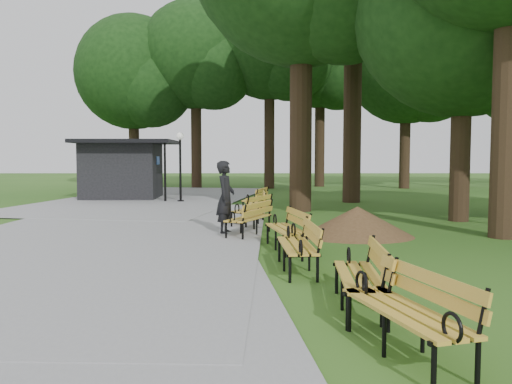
{
  "coord_description": "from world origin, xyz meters",
  "views": [
    {
      "loc": [
        -0.22,
        -9.9,
        2.01
      ],
      "look_at": [
        -0.18,
        3.06,
        1.1
      ],
      "focal_mm": 36.46,
      "sensor_mm": 36.0,
      "label": 1
    }
  ],
  "objects_px": {
    "lamp_post": "(180,152)",
    "lawn_tree_1": "(464,7)",
    "bench_3": "(286,229)",
    "bench_4": "(249,218)",
    "dirt_mound": "(357,221)",
    "kiosk": "(122,170)",
    "bench_1": "(360,277)",
    "bench_6": "(256,204)",
    "bench_7": "(255,199)",
    "bench_5": "(251,210)",
    "bench_2": "(297,246)",
    "bench_0": "(404,312)",
    "person": "(226,198)"
  },
  "relations": [
    {
      "from": "lamp_post",
      "to": "lawn_tree_1",
      "type": "bearing_deg",
      "value": -34.05
    },
    {
      "from": "bench_3",
      "to": "bench_4",
      "type": "distance_m",
      "value": 2.16
    },
    {
      "from": "dirt_mound",
      "to": "kiosk",
      "type": "bearing_deg",
      "value": 127.57
    },
    {
      "from": "bench_1",
      "to": "bench_3",
      "type": "bearing_deg",
      "value": -166.96
    },
    {
      "from": "bench_1",
      "to": "bench_4",
      "type": "relative_size",
      "value": 1.0
    },
    {
      "from": "dirt_mound",
      "to": "bench_6",
      "type": "height_order",
      "value": "bench_6"
    },
    {
      "from": "kiosk",
      "to": "bench_7",
      "type": "relative_size",
      "value": 2.29
    },
    {
      "from": "dirt_mound",
      "to": "bench_7",
      "type": "distance_m",
      "value": 6.3
    },
    {
      "from": "kiosk",
      "to": "bench_5",
      "type": "distance_m",
      "value": 11.06
    },
    {
      "from": "bench_1",
      "to": "bench_5",
      "type": "xyz_separation_m",
      "value": [
        -1.46,
        8.38,
        0.0
      ]
    },
    {
      "from": "lawn_tree_1",
      "to": "kiosk",
      "type": "bearing_deg",
      "value": 146.28
    },
    {
      "from": "bench_1",
      "to": "bench_6",
      "type": "xyz_separation_m",
      "value": [
        -1.32,
        10.05,
        0.0
      ]
    },
    {
      "from": "bench_2",
      "to": "bench_3",
      "type": "distance_m",
      "value": 2.04
    },
    {
      "from": "bench_4",
      "to": "lawn_tree_1",
      "type": "distance_m",
      "value": 9.28
    },
    {
      "from": "bench_5",
      "to": "bench_3",
      "type": "bearing_deg",
      "value": 35.53
    },
    {
      "from": "bench_1",
      "to": "bench_4",
      "type": "distance_m",
      "value": 6.52
    },
    {
      "from": "kiosk",
      "to": "bench_5",
      "type": "relative_size",
      "value": 2.29
    },
    {
      "from": "bench_6",
      "to": "bench_5",
      "type": "bearing_deg",
      "value": -4.45
    },
    {
      "from": "bench_0",
      "to": "bench_5",
      "type": "relative_size",
      "value": 1.0
    },
    {
      "from": "bench_0",
      "to": "person",
      "type": "bearing_deg",
      "value": 179.74
    },
    {
      "from": "bench_1",
      "to": "bench_5",
      "type": "relative_size",
      "value": 1.0
    },
    {
      "from": "person",
      "to": "bench_2",
      "type": "xyz_separation_m",
      "value": [
        1.48,
        -4.3,
        -0.5
      ]
    },
    {
      "from": "person",
      "to": "bench_2",
      "type": "bearing_deg",
      "value": -150.93
    },
    {
      "from": "bench_0",
      "to": "bench_3",
      "type": "relative_size",
      "value": 1.0
    },
    {
      "from": "dirt_mound",
      "to": "bench_6",
      "type": "distance_m",
      "value": 4.58
    },
    {
      "from": "bench_5",
      "to": "bench_7",
      "type": "xyz_separation_m",
      "value": [
        0.11,
        3.6,
        0.0
      ]
    },
    {
      "from": "person",
      "to": "bench_3",
      "type": "relative_size",
      "value": 0.99
    },
    {
      "from": "bench_0",
      "to": "bench_5",
      "type": "height_order",
      "value": "same"
    },
    {
      "from": "person",
      "to": "bench_7",
      "type": "height_order",
      "value": "person"
    },
    {
      "from": "bench_4",
      "to": "bench_3",
      "type": "bearing_deg",
      "value": 46.06
    },
    {
      "from": "dirt_mound",
      "to": "bench_6",
      "type": "xyz_separation_m",
      "value": [
        -2.52,
        3.82,
        0.06
      ]
    },
    {
      "from": "bench_4",
      "to": "lawn_tree_1",
      "type": "bearing_deg",
      "value": 138.31
    },
    {
      "from": "person",
      "to": "bench_1",
      "type": "xyz_separation_m",
      "value": [
        2.1,
        -6.61,
        -0.5
      ]
    },
    {
      "from": "bench_7",
      "to": "lawn_tree_1",
      "type": "bearing_deg",
      "value": 80.74
    },
    {
      "from": "lamp_post",
      "to": "bench_1",
      "type": "height_order",
      "value": "lamp_post"
    },
    {
      "from": "bench_6",
      "to": "bench_7",
      "type": "height_order",
      "value": "same"
    },
    {
      "from": "bench_6",
      "to": "lawn_tree_1",
      "type": "bearing_deg",
      "value": 83.02
    },
    {
      "from": "dirt_mound",
      "to": "bench_4",
      "type": "relative_size",
      "value": 1.24
    },
    {
      "from": "kiosk",
      "to": "bench_0",
      "type": "bearing_deg",
      "value": -69.3
    },
    {
      "from": "bench_0",
      "to": "bench_5",
      "type": "xyz_separation_m",
      "value": [
        -1.6,
        9.88,
        0.0
      ]
    },
    {
      "from": "kiosk",
      "to": "bench_6",
      "type": "xyz_separation_m",
      "value": [
        6.21,
        -7.53,
        -0.92
      ]
    },
    {
      "from": "bench_5",
      "to": "bench_7",
      "type": "height_order",
      "value": "same"
    },
    {
      "from": "lawn_tree_1",
      "to": "person",
      "type": "bearing_deg",
      "value": -159.34
    },
    {
      "from": "bench_6",
      "to": "dirt_mound",
      "type": "bearing_deg",
      "value": 33.59
    },
    {
      "from": "person",
      "to": "lamp_post",
      "type": "bearing_deg",
      "value": 25.25
    },
    {
      "from": "dirt_mound",
      "to": "bench_7",
      "type": "xyz_separation_m",
      "value": [
        -2.55,
        5.77,
        0.06
      ]
    },
    {
      "from": "person",
      "to": "kiosk",
      "type": "relative_size",
      "value": 0.43
    },
    {
      "from": "lamp_post",
      "to": "bench_3",
      "type": "distance_m",
      "value": 12.08
    },
    {
      "from": "dirt_mound",
      "to": "bench_3",
      "type": "height_order",
      "value": "bench_3"
    },
    {
      "from": "lamp_post",
      "to": "lawn_tree_1",
      "type": "xyz_separation_m",
      "value": [
        9.47,
        -6.4,
        4.29
      ]
    }
  ]
}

